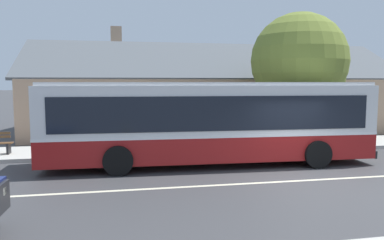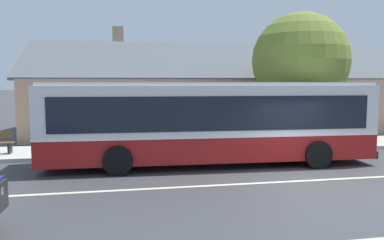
{
  "view_description": "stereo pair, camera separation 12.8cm",
  "coord_description": "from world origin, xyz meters",
  "px_view_note": "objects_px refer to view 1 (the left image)",
  "views": [
    {
      "loc": [
        -5.84,
        -10.57,
        3.06
      ],
      "look_at": [
        -3.24,
        2.61,
        1.71
      ],
      "focal_mm": 35.0,
      "sensor_mm": 36.0,
      "label": 1
    },
    {
      "loc": [
        -5.71,
        -10.6,
        3.06
      ],
      "look_at": [
        -3.24,
        2.61,
        1.71
      ],
      "focal_mm": 35.0,
      "sensor_mm": 36.0,
      "label": 2
    }
  ],
  "objects_px": {
    "street_tree_primary": "(302,65)",
    "bus_stop_sign": "(324,114)",
    "transit_bus": "(209,120)",
    "bench_down_street": "(111,141)"
  },
  "relations": [
    {
      "from": "transit_bus",
      "to": "bench_down_street",
      "type": "bearing_deg",
      "value": 143.84
    },
    {
      "from": "street_tree_primary",
      "to": "bus_stop_sign",
      "type": "distance_m",
      "value": 2.9
    },
    {
      "from": "transit_bus",
      "to": "bench_down_street",
      "type": "xyz_separation_m",
      "value": [
        -3.68,
        2.69,
        -1.09
      ]
    },
    {
      "from": "bench_down_street",
      "to": "bus_stop_sign",
      "type": "height_order",
      "value": "bus_stop_sign"
    },
    {
      "from": "street_tree_primary",
      "to": "bus_stop_sign",
      "type": "bearing_deg",
      "value": -81.94
    },
    {
      "from": "transit_bus",
      "to": "street_tree_primary",
      "type": "height_order",
      "value": "street_tree_primary"
    },
    {
      "from": "street_tree_primary",
      "to": "bus_stop_sign",
      "type": "xyz_separation_m",
      "value": [
        0.25,
        -1.77,
        -2.29
      ]
    },
    {
      "from": "transit_bus",
      "to": "bus_stop_sign",
      "type": "xyz_separation_m",
      "value": [
        5.93,
        2.09,
        -0.02
      ]
    },
    {
      "from": "street_tree_primary",
      "to": "bus_stop_sign",
      "type": "height_order",
      "value": "street_tree_primary"
    },
    {
      "from": "transit_bus",
      "to": "bus_stop_sign",
      "type": "bearing_deg",
      "value": 19.43
    }
  ]
}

